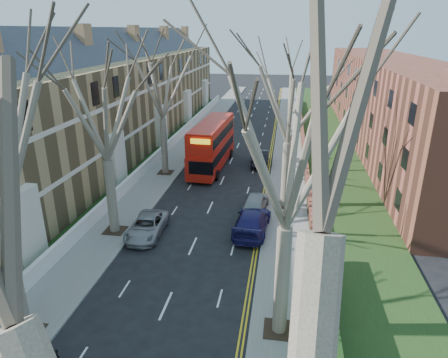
% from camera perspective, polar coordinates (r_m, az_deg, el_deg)
% --- Properties ---
extents(pavement_left, '(3.00, 102.00, 0.12)m').
position_cam_1_polar(pavement_left, '(49.13, -4.97, 5.15)').
color(pavement_left, slate).
rests_on(pavement_left, ground).
extents(pavement_right, '(3.00, 102.00, 0.12)m').
position_cam_1_polar(pavement_right, '(47.78, 9.20, 4.52)').
color(pavement_right, slate).
rests_on(pavement_right, ground).
extents(terrace_left, '(9.70, 78.00, 13.60)m').
position_cam_1_polar(terrace_left, '(43.17, -17.82, 9.55)').
color(terrace_left, '#987C4D').
rests_on(terrace_left, ground).
extents(flats_right, '(13.97, 54.00, 10.00)m').
position_cam_1_polar(flats_right, '(52.01, 22.45, 10.12)').
color(flats_right, brown).
rests_on(flats_right, ground).
extents(front_wall_left, '(0.30, 78.00, 1.00)m').
position_cam_1_polar(front_wall_left, '(42.06, -9.74, 3.06)').
color(front_wall_left, white).
rests_on(front_wall_left, ground).
extents(grass_verge_right, '(6.00, 102.00, 0.06)m').
position_cam_1_polar(grass_verge_right, '(48.01, 14.59, 4.30)').
color(grass_verge_right, '#203714').
rests_on(grass_verge_right, ground).
extents(tree_left_far, '(10.15, 10.15, 14.22)m').
position_cam_1_polar(tree_left_far, '(25.82, -17.21, 11.13)').
color(tree_left_far, brown).
rests_on(tree_left_far, ground).
extents(tree_left_dist, '(10.50, 10.50, 14.71)m').
position_cam_1_polar(tree_left_dist, '(36.87, -9.11, 14.86)').
color(tree_left_dist, brown).
rests_on(tree_left_dist, ground).
extents(tree_right_mid, '(10.50, 10.50, 14.71)m').
position_cam_1_polar(tree_right_mid, '(15.37, 9.55, 7.01)').
color(tree_right_mid, brown).
rests_on(tree_right_mid, ground).
extents(tree_right_far, '(10.15, 10.15, 14.22)m').
position_cam_1_polar(tree_right_far, '(29.22, 9.48, 12.76)').
color(tree_right_far, brown).
rests_on(tree_right_far, ground).
extents(double_decker_bus, '(3.12, 10.91, 4.53)m').
position_cam_1_polar(double_decker_bus, '(39.74, -1.72, 4.73)').
color(double_decker_bus, '#B0170C').
rests_on(double_decker_bus, ground).
extents(car_left_far, '(2.26, 4.68, 1.29)m').
position_cam_1_polar(car_left_far, '(27.57, -10.94, -6.64)').
color(car_left_far, gray).
rests_on(car_left_far, ground).
extents(car_right_near, '(2.53, 5.49, 1.55)m').
position_cam_1_polar(car_right_near, '(27.51, 4.02, -6.04)').
color(car_right_near, '#1B1854').
rests_on(car_right_near, ground).
extents(car_right_mid, '(2.04, 4.44, 1.48)m').
position_cam_1_polar(car_right_mid, '(30.43, 4.53, -3.42)').
color(car_right_mid, gray).
rests_on(car_right_mid, ground).
extents(car_right_far, '(1.73, 4.80, 1.57)m').
position_cam_1_polar(car_right_far, '(41.23, 5.22, 3.16)').
color(car_right_far, black).
rests_on(car_right_far, ground).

